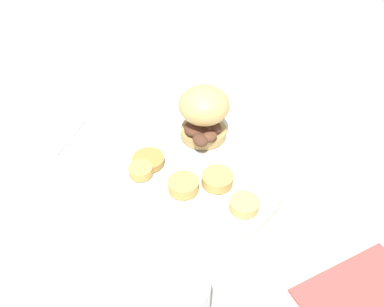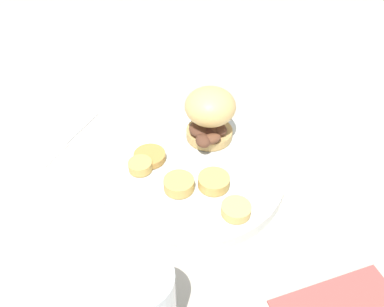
{
  "view_description": "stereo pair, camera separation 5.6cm",
  "coord_description": "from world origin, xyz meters",
  "px_view_note": "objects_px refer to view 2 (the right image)",
  "views": [
    {
      "loc": [
        0.3,
        -0.29,
        0.42
      ],
      "look_at": [
        0.0,
        0.0,
        0.05
      ],
      "focal_mm": 35.0,
      "sensor_mm": 36.0,
      "label": 1
    },
    {
      "loc": [
        0.33,
        -0.25,
        0.42
      ],
      "look_at": [
        0.0,
        0.0,
        0.05
      ],
      "focal_mm": 35.0,
      "sensor_mm": 36.0,
      "label": 2
    }
  ],
  "objects_px": {
    "fork": "(68,138)",
    "drinking_glass": "(146,306)",
    "sandwich": "(210,115)",
    "dinner_plate": "(192,170)"
  },
  "relations": [
    {
      "from": "fork",
      "to": "drinking_glass",
      "type": "relative_size",
      "value": 1.28
    },
    {
      "from": "sandwich",
      "to": "dinner_plate",
      "type": "bearing_deg",
      "value": -59.32
    },
    {
      "from": "fork",
      "to": "drinking_glass",
      "type": "height_order",
      "value": "drinking_glass"
    },
    {
      "from": "sandwich",
      "to": "fork",
      "type": "relative_size",
      "value": 0.63
    },
    {
      "from": "dinner_plate",
      "to": "fork",
      "type": "xyz_separation_m",
      "value": [
        -0.21,
        -0.12,
        -0.01
      ]
    },
    {
      "from": "fork",
      "to": "drinking_glass",
      "type": "xyz_separation_m",
      "value": [
        0.37,
        -0.06,
        0.06
      ]
    },
    {
      "from": "sandwich",
      "to": "drinking_glass",
      "type": "xyz_separation_m",
      "value": [
        0.2,
        -0.25,
        -0.01
      ]
    },
    {
      "from": "sandwich",
      "to": "drinking_glass",
      "type": "height_order",
      "value": "drinking_glass"
    },
    {
      "from": "dinner_plate",
      "to": "sandwich",
      "type": "height_order",
      "value": "sandwich"
    },
    {
      "from": "dinner_plate",
      "to": "drinking_glass",
      "type": "height_order",
      "value": "drinking_glass"
    }
  ]
}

